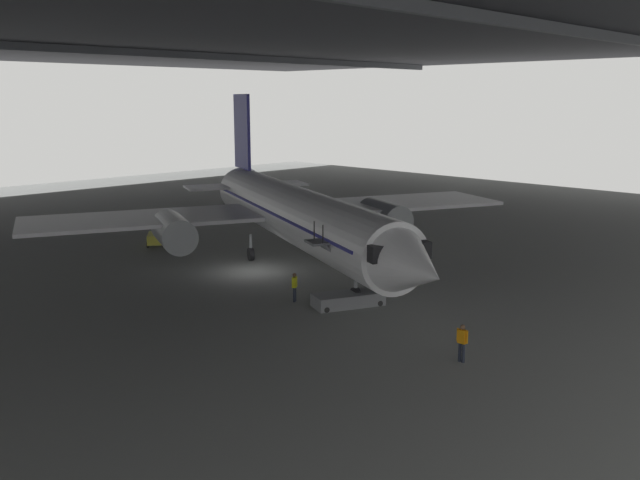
% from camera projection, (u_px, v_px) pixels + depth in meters
% --- Properties ---
extents(ground_plane, '(110.00, 110.00, 0.00)m').
position_uv_depth(ground_plane, '(252.00, 272.00, 43.45)').
color(ground_plane, slate).
extents(hangar_structure, '(121.00, 99.00, 16.96)m').
position_uv_depth(hangar_structure, '(126.00, 22.00, 49.55)').
color(hangar_structure, '#4C4F54').
rests_on(hangar_structure, ground_plane).
extents(airplane_main, '(33.94, 33.96, 11.19)m').
position_uv_depth(airplane_main, '(294.00, 214.00, 44.84)').
color(airplane_main, white).
rests_on(airplane_main, ground_plane).
extents(boarding_stairs, '(4.36, 2.91, 4.60)m').
position_uv_depth(boarding_stairs, '(347.00, 293.00, 36.20)').
color(boarding_stairs, slate).
rests_on(boarding_stairs, ground_plane).
extents(crew_worker_near_nose, '(0.22, 0.55, 1.65)m').
position_uv_depth(crew_worker_near_nose, '(462.00, 341.00, 28.42)').
color(crew_worker_near_nose, '#232838').
rests_on(crew_worker_near_nose, ground_plane).
extents(crew_worker_by_stairs, '(0.48, 0.38, 1.61)m').
position_uv_depth(crew_worker_by_stairs, '(295.00, 285.00, 36.91)').
color(crew_worker_by_stairs, '#232838').
rests_on(crew_worker_by_stairs, ground_plane).
extents(baggage_tug, '(2.26, 2.49, 0.90)m').
position_uv_depth(baggage_tug, '(156.00, 238.00, 51.23)').
color(baggage_tug, yellow).
rests_on(baggage_tug, ground_plane).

